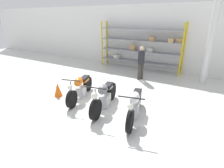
{
  "coord_description": "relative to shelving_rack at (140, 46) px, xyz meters",
  "views": [
    {
      "loc": [
        2.91,
        -4.6,
        2.93
      ],
      "look_at": [
        0.0,
        0.4,
        0.7
      ],
      "focal_mm": 28.0,
      "sensor_mm": 36.0,
      "label": 1
    }
  ],
  "objects": [
    {
      "name": "person_browsing",
      "position": [
        0.75,
        -1.69,
        -0.41
      ],
      "size": [
        0.44,
        0.44,
        1.63
      ],
      "rotation": [
        0.0,
        0.0,
        2.55
      ],
      "color": "#38332D",
      "rests_on": "ground_plane"
    },
    {
      "name": "support_pillar",
      "position": [
        3.51,
        -0.76,
        0.44
      ],
      "size": [
        0.28,
        0.28,
        3.6
      ],
      "color": "silver",
      "rests_on": "ground_plane"
    },
    {
      "name": "motorcycle_white",
      "position": [
        1.92,
        -5.12,
        -0.93
      ],
      "size": [
        0.82,
        2.09,
        1.01
      ],
      "rotation": [
        0.0,
        0.0,
        -1.34
      ],
      "color": "black",
      "rests_on": "ground_plane"
    },
    {
      "name": "motorcycle_grey",
      "position": [
        0.79,
        -5.1,
        -0.92
      ],
      "size": [
        0.76,
        2.11,
        1.03
      ],
      "rotation": [
        0.0,
        0.0,
        -1.37
      ],
      "color": "black",
      "rests_on": "ground_plane"
    },
    {
      "name": "ground_plane",
      "position": [
        0.78,
        -4.95,
        -1.36
      ],
      "size": [
        30.0,
        30.0,
        0.0
      ],
      "primitive_type": "plane",
      "color": "silver"
    },
    {
      "name": "traffic_cone",
      "position": [
        -1.3,
        -5.18,
        -1.09
      ],
      "size": [
        0.32,
        0.32,
        0.55
      ],
      "color": "orange",
      "rests_on": "ground_plane"
    },
    {
      "name": "back_wall",
      "position": [
        0.78,
        0.36,
        0.44
      ],
      "size": [
        30.0,
        0.08,
        3.6
      ],
      "color": "white",
      "rests_on": "ground_plane"
    },
    {
      "name": "motorcycle_orange",
      "position": [
        -0.42,
        -4.87,
        -0.94
      ],
      "size": [
        0.89,
        2.08,
        0.99
      ],
      "rotation": [
        0.0,
        0.0,
        -1.28
      ],
      "color": "black",
      "rests_on": "ground_plane"
    },
    {
      "name": "shelving_rack",
      "position": [
        0.0,
        0.0,
        0.0
      ],
      "size": [
        4.83,
        0.63,
        2.69
      ],
      "color": "gold",
      "rests_on": "ground_plane"
    }
  ]
}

